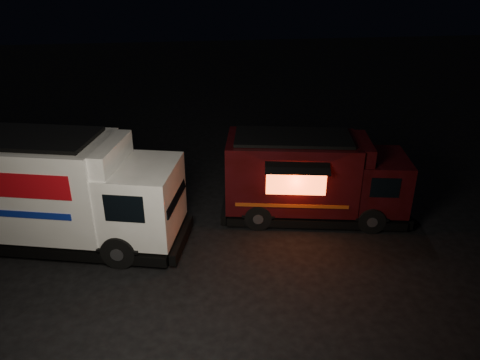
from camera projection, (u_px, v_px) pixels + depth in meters
name	position (u px, v px, depth m)	size (l,w,h in m)	color
ground	(227.00, 261.00, 13.60)	(80.00, 80.00, 0.00)	black
white_truck	(58.00, 191.00, 13.89)	(7.56, 2.58, 3.43)	white
red_truck	(316.00, 177.00, 15.41)	(6.15, 2.26, 2.86)	#34090D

